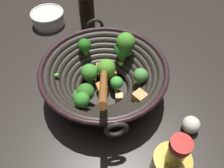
{
  "coord_description": "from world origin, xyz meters",
  "views": [
    {
      "loc": [
        0.37,
        0.19,
        0.54
      ],
      "look_at": [
        -0.01,
        0.02,
        0.03
      ],
      "focal_mm": 36.78,
      "sensor_mm": 36.0,
      "label": 1
    }
  ],
  "objects_px": {
    "wok": "(104,76)",
    "prep_bowl": "(48,18)",
    "garlic_bulb": "(191,125)",
    "soy_sauce_bottle": "(87,12)"
  },
  "relations": [
    {
      "from": "soy_sauce_bottle",
      "to": "prep_bowl",
      "type": "xyz_separation_m",
      "value": [
        0.03,
        -0.15,
        -0.05
      ]
    },
    {
      "from": "prep_bowl",
      "to": "garlic_bulb",
      "type": "relative_size",
      "value": 2.72
    },
    {
      "from": "wok",
      "to": "garlic_bulb",
      "type": "xyz_separation_m",
      "value": [
        0.03,
        0.25,
        -0.05
      ]
    },
    {
      "from": "soy_sauce_bottle",
      "to": "prep_bowl",
      "type": "relative_size",
      "value": 1.47
    },
    {
      "from": "wok",
      "to": "garlic_bulb",
      "type": "bearing_deg",
      "value": 83.77
    },
    {
      "from": "wok",
      "to": "prep_bowl",
      "type": "distance_m",
      "value": 0.4
    },
    {
      "from": "wok",
      "to": "soy_sauce_bottle",
      "type": "bearing_deg",
      "value": -143.6
    },
    {
      "from": "garlic_bulb",
      "to": "prep_bowl",
      "type": "bearing_deg",
      "value": -112.29
    },
    {
      "from": "soy_sauce_bottle",
      "to": "prep_bowl",
      "type": "height_order",
      "value": "soy_sauce_bottle"
    },
    {
      "from": "soy_sauce_bottle",
      "to": "garlic_bulb",
      "type": "bearing_deg",
      "value": 58.02
    }
  ]
}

